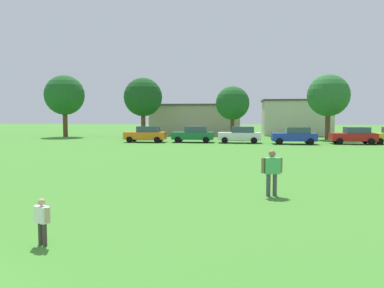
# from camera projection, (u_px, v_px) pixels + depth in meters

# --- Properties ---
(ground_plane) EXTENTS (160.00, 160.00, 0.00)m
(ground_plane) POSITION_uv_depth(u_px,v_px,m) (176.00, 147.00, 34.77)
(ground_plane) COLOR #42842D
(child_kite_flyer) EXTENTS (0.46, 0.33, 1.06)m
(child_kite_flyer) POSITION_uv_depth(u_px,v_px,m) (42.00, 218.00, 8.51)
(child_kite_flyer) COLOR #3F3833
(child_kite_flyer) RESTS_ON ground
(adult_bystander) EXTENTS (0.76, 0.44, 1.65)m
(adult_bystander) POSITION_uv_depth(u_px,v_px,m) (272.00, 169.00, 13.67)
(adult_bystander) COLOR #4C4C51
(adult_bystander) RESTS_ON ground
(parked_car_orange_0) EXTENTS (4.30, 2.02, 1.68)m
(parked_car_orange_0) POSITION_uv_depth(u_px,v_px,m) (146.00, 134.00, 40.39)
(parked_car_orange_0) COLOR orange
(parked_car_orange_0) RESTS_ON ground
(parked_car_green_1) EXTENTS (4.30, 2.02, 1.68)m
(parked_car_green_1) POSITION_uv_depth(u_px,v_px,m) (194.00, 134.00, 40.20)
(parked_car_green_1) COLOR #196B38
(parked_car_green_1) RESTS_ON ground
(parked_car_white_2) EXTENTS (4.30, 2.02, 1.68)m
(parked_car_white_2) POSITION_uv_depth(u_px,v_px,m) (240.00, 135.00, 39.33)
(parked_car_white_2) COLOR white
(parked_car_white_2) RESTS_ON ground
(parked_car_blue_3) EXTENTS (4.30, 2.02, 1.68)m
(parked_car_blue_3) POSITION_uv_depth(u_px,v_px,m) (295.00, 135.00, 37.81)
(parked_car_blue_3) COLOR #1E38AD
(parked_car_blue_3) RESTS_ON ground
(parked_car_red_4) EXTENTS (4.30, 2.02, 1.68)m
(parked_car_red_4) POSITION_uv_depth(u_px,v_px,m) (354.00, 135.00, 37.86)
(parked_car_red_4) COLOR red
(parked_car_red_4) RESTS_ON ground
(tree_far_left) EXTENTS (5.14, 5.14, 8.00)m
(tree_far_left) POSITION_uv_depth(u_px,v_px,m) (65.00, 95.00, 49.78)
(tree_far_left) COLOR brown
(tree_far_left) RESTS_ON ground
(tree_left) EXTENTS (4.83, 4.83, 7.53)m
(tree_left) POSITION_uv_depth(u_px,v_px,m) (143.00, 97.00, 48.31)
(tree_left) COLOR brown
(tree_left) RESTS_ON ground
(tree_right) EXTENTS (4.07, 4.07, 6.34)m
(tree_right) POSITION_uv_depth(u_px,v_px,m) (233.00, 103.00, 46.42)
(tree_right) COLOR brown
(tree_right) RESTS_ON ground
(tree_far_right) EXTENTS (4.85, 4.85, 7.55)m
(tree_far_right) POSITION_uv_depth(u_px,v_px,m) (328.00, 96.00, 44.36)
(tree_far_right) COLOR brown
(tree_far_right) RESTS_ON ground
(house_left) EXTENTS (9.55, 6.97, 5.00)m
(house_left) POSITION_uv_depth(u_px,v_px,m) (296.00, 117.00, 54.64)
(house_left) COLOR beige
(house_left) RESTS_ON ground
(house_right) EXTENTS (13.02, 9.16, 4.38)m
(house_right) POSITION_uv_depth(u_px,v_px,m) (197.00, 119.00, 56.37)
(house_right) COLOR tan
(house_right) RESTS_ON ground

